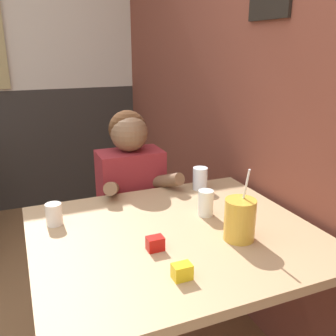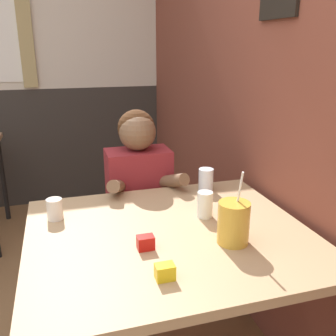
{
  "view_description": "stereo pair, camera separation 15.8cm",
  "coord_description": "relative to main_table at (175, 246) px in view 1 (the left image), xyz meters",
  "views": [
    {
      "loc": [
        0.25,
        -0.89,
        1.46
      ],
      "look_at": [
        0.83,
        0.5,
        0.98
      ],
      "focal_mm": 40.0,
      "sensor_mm": 36.0,
      "label": 1
    },
    {
      "loc": [
        0.4,
        -0.94,
        1.46
      ],
      "look_at": [
        0.83,
        0.5,
        0.98
      ],
      "focal_mm": 40.0,
      "sensor_mm": 36.0,
      "label": 2
    }
  ],
  "objects": [
    {
      "name": "condiment_mustard",
      "position": [
        -0.1,
        -0.29,
        0.09
      ],
      "size": [
        0.06,
        0.04,
        0.05
      ],
      "color": "yellow",
      "rests_on": "main_table"
    },
    {
      "name": "brick_wall_right",
      "position": [
        0.61,
        1.02,
        0.64
      ],
      "size": [
        0.08,
        4.68,
        2.7
      ],
      "color": "brown",
      "rests_on": "ground_plane"
    },
    {
      "name": "glass_near_pitcher",
      "position": [
        0.3,
        0.37,
        0.12
      ],
      "size": [
        0.07,
        0.07,
        0.11
      ],
      "color": "silver",
      "rests_on": "main_table"
    },
    {
      "name": "cocktail_pitcher",
      "position": [
        0.2,
        -0.14,
        0.14
      ],
      "size": [
        0.12,
        0.12,
        0.28
      ],
      "color": "gold",
      "rests_on": "main_table"
    },
    {
      "name": "main_table",
      "position": [
        0.0,
        0.0,
        0.0
      ],
      "size": [
        1.08,
        0.94,
        0.78
      ],
      "color": "tan",
      "rests_on": "ground_plane"
    },
    {
      "name": "person_seated",
      "position": [
        0.01,
        0.62,
        -0.11
      ],
      "size": [
        0.42,
        0.4,
        1.15
      ],
      "color": "maroon",
      "rests_on": "ground_plane"
    },
    {
      "name": "glass_far_side",
      "position": [
        -0.42,
        0.25,
        0.11
      ],
      "size": [
        0.07,
        0.07,
        0.09
      ],
      "color": "silver",
      "rests_on": "main_table"
    },
    {
      "name": "condiment_ketchup",
      "position": [
        -0.12,
        -0.1,
        0.09
      ],
      "size": [
        0.06,
        0.04,
        0.05
      ],
      "color": "#B7140F",
      "rests_on": "main_table"
    },
    {
      "name": "glass_center",
      "position": [
        0.18,
        0.09,
        0.12
      ],
      "size": [
        0.07,
        0.07,
        0.11
      ],
      "color": "silver",
      "rests_on": "main_table"
    }
  ]
}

